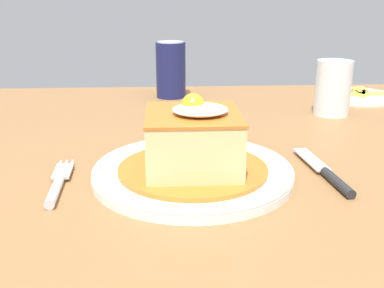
{
  "coord_description": "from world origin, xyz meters",
  "views": [
    {
      "loc": [
        -0.05,
        -0.65,
        0.98
      ],
      "look_at": [
        -0.02,
        -0.08,
        0.79
      ],
      "focal_mm": 43.41,
      "sensor_mm": 36.0,
      "label": 1
    }
  ],
  "objects_px": {
    "main_plate": "(193,172)",
    "knife": "(329,175)",
    "fork": "(58,184)",
    "soda_can": "(171,70)",
    "side_plate_fries": "(356,96)",
    "drinking_glass": "(333,92)"
  },
  "relations": [
    {
      "from": "drinking_glass",
      "to": "main_plate",
      "type": "bearing_deg",
      "value": -133.03
    },
    {
      "from": "drinking_glass",
      "to": "side_plate_fries",
      "type": "height_order",
      "value": "drinking_glass"
    },
    {
      "from": "soda_can",
      "to": "side_plate_fries",
      "type": "bearing_deg",
      "value": -5.22
    },
    {
      "from": "soda_can",
      "to": "side_plate_fries",
      "type": "distance_m",
      "value": 0.42
    },
    {
      "from": "side_plate_fries",
      "to": "fork",
      "type": "bearing_deg",
      "value": -140.01
    },
    {
      "from": "drinking_glass",
      "to": "fork",
      "type": "bearing_deg",
      "value": -143.8
    },
    {
      "from": "drinking_glass",
      "to": "soda_can",
      "type": "bearing_deg",
      "value": 150.56
    },
    {
      "from": "main_plate",
      "to": "knife",
      "type": "distance_m",
      "value": 0.17
    },
    {
      "from": "fork",
      "to": "soda_can",
      "type": "distance_m",
      "value": 0.53
    },
    {
      "from": "main_plate",
      "to": "knife",
      "type": "relative_size",
      "value": 1.55
    },
    {
      "from": "main_plate",
      "to": "knife",
      "type": "height_order",
      "value": "main_plate"
    },
    {
      "from": "fork",
      "to": "drinking_glass",
      "type": "distance_m",
      "value": 0.57
    },
    {
      "from": "fork",
      "to": "soda_can",
      "type": "xyz_separation_m",
      "value": [
        0.15,
        0.51,
        0.06
      ]
    },
    {
      "from": "knife",
      "to": "side_plate_fries",
      "type": "xyz_separation_m",
      "value": [
        0.22,
        0.46,
        -0.0
      ]
    },
    {
      "from": "soda_can",
      "to": "side_plate_fries",
      "type": "xyz_separation_m",
      "value": [
        0.41,
        -0.04,
        -0.06
      ]
    },
    {
      "from": "knife",
      "to": "drinking_glass",
      "type": "xyz_separation_m",
      "value": [
        0.11,
        0.32,
        0.04
      ]
    },
    {
      "from": "knife",
      "to": "drinking_glass",
      "type": "height_order",
      "value": "drinking_glass"
    },
    {
      "from": "knife",
      "to": "side_plate_fries",
      "type": "height_order",
      "value": "side_plate_fries"
    },
    {
      "from": "fork",
      "to": "side_plate_fries",
      "type": "relative_size",
      "value": 0.83
    },
    {
      "from": "fork",
      "to": "side_plate_fries",
      "type": "bearing_deg",
      "value": 39.99
    },
    {
      "from": "main_plate",
      "to": "knife",
      "type": "bearing_deg",
      "value": -4.71
    },
    {
      "from": "main_plate",
      "to": "knife",
      "type": "xyz_separation_m",
      "value": [
        0.17,
        -0.01,
        -0.0
      ]
    }
  ]
}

